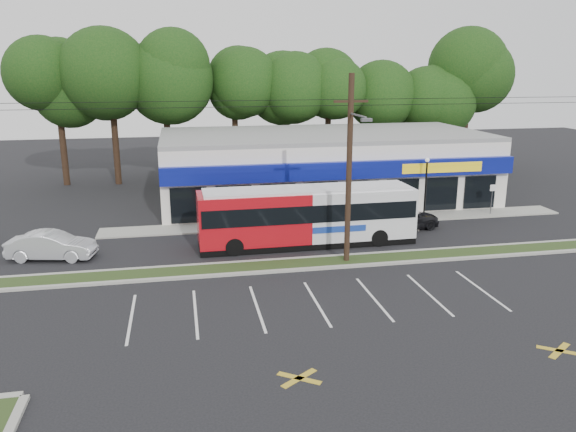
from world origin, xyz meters
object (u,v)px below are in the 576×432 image
(metrobus, at_px, (307,215))
(pedestrian_a, at_px, (369,215))
(lamp_post, at_px, (426,180))
(car_silver, at_px, (51,246))
(pedestrian_b, at_px, (414,217))
(sign_post, at_px, (492,194))
(utility_pole, at_px, (346,164))
(car_dark, at_px, (404,218))

(metrobus, relative_size, pedestrian_a, 6.75)
(lamp_post, distance_m, car_silver, 24.25)
(metrobus, bearing_deg, pedestrian_b, 10.82)
(pedestrian_b, bearing_deg, sign_post, -148.21)
(pedestrian_a, distance_m, pedestrian_b, 2.89)
(utility_pole, relative_size, car_dark, 10.75)
(pedestrian_b, bearing_deg, car_dark, -23.57)
(lamp_post, bearing_deg, pedestrian_a, -157.24)
(metrobus, height_order, car_silver, metrobus)
(metrobus, distance_m, car_dark, 7.20)
(lamp_post, relative_size, metrobus, 0.33)
(utility_pole, height_order, metrobus, utility_pole)
(car_silver, bearing_deg, pedestrian_b, -75.76)
(utility_pole, bearing_deg, lamp_post, 43.95)
(car_dark, xyz_separation_m, car_silver, (-21.30, -1.75, -0.02))
(metrobus, height_order, pedestrian_b, metrobus)
(sign_post, height_order, pedestrian_b, sign_post)
(pedestrian_b, bearing_deg, pedestrian_a, -4.44)
(pedestrian_a, bearing_deg, metrobus, 7.08)
(metrobus, xyz_separation_m, car_dark, (6.88, 1.86, -1.04))
(car_dark, distance_m, car_silver, 21.37)
(car_dark, bearing_deg, car_silver, 85.12)
(pedestrian_a, bearing_deg, utility_pole, 40.63)
(pedestrian_b, bearing_deg, lamp_post, -113.94)
(utility_pole, relative_size, pedestrian_a, 26.21)
(utility_pole, distance_m, pedestrian_b, 9.18)
(metrobus, distance_m, pedestrian_a, 5.24)
(lamp_post, xyz_separation_m, car_silver, (-23.81, -4.19, -1.90))
(metrobus, relative_size, car_dark, 2.77)
(metrobus, bearing_deg, car_silver, 178.91)
(utility_pole, relative_size, sign_post, 22.47)
(metrobus, distance_m, car_silver, 14.45)
(sign_post, bearing_deg, lamp_post, 177.42)
(sign_post, distance_m, car_dark, 7.87)
(lamp_post, relative_size, pedestrian_a, 2.23)
(sign_post, relative_size, metrobus, 0.17)
(pedestrian_a, bearing_deg, lamp_post, -176.58)
(pedestrian_a, relative_size, pedestrian_b, 1.07)
(car_dark, relative_size, pedestrian_a, 2.44)
(utility_pole, distance_m, car_silver, 16.73)
(lamp_post, height_order, pedestrian_a, lamp_post)
(sign_post, relative_size, pedestrian_a, 1.17)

